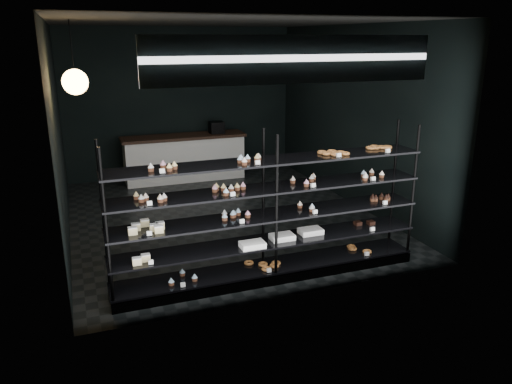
# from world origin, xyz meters

# --- Properties ---
(room) EXTENTS (5.01, 6.01, 3.20)m
(room) POSITION_xyz_m (0.00, 0.00, 1.60)
(room) COLOR black
(room) RESTS_ON ground
(display_shelf) EXTENTS (4.00, 0.50, 1.91)m
(display_shelf) POSITION_xyz_m (-0.11, -2.45, 0.63)
(display_shelf) COLOR black
(display_shelf) RESTS_ON room
(signage) EXTENTS (3.30, 0.05, 0.50)m
(signage) POSITION_xyz_m (0.00, -2.93, 2.75)
(signage) COLOR #0D1943
(signage) RESTS_ON room
(pendant_lamp) EXTENTS (0.31, 0.31, 0.89)m
(pendant_lamp) POSITION_xyz_m (-2.20, -1.25, 2.45)
(pendant_lamp) COLOR black
(pendant_lamp) RESTS_ON room
(service_counter) EXTENTS (2.63, 0.65, 1.23)m
(service_counter) POSITION_xyz_m (-0.07, 2.50, 0.50)
(service_counter) COLOR silver
(service_counter) RESTS_ON room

